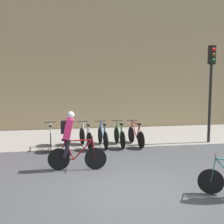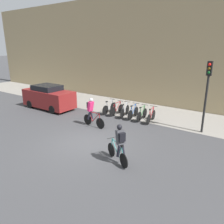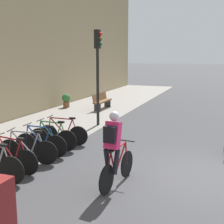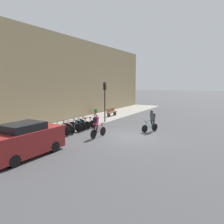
# 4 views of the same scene
# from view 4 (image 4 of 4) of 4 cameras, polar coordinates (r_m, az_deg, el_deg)

# --- Properties ---
(ground) EXTENTS (200.00, 200.00, 0.00)m
(ground) POSITION_cam_4_polar(r_m,az_deg,el_deg) (16.30, 4.76, -6.44)
(ground) COLOR #3D3D3F
(kerb_strip) EXTENTS (44.00, 4.50, 0.01)m
(kerb_strip) POSITION_cam_4_polar(r_m,az_deg,el_deg) (19.98, -13.19, -3.97)
(kerb_strip) COLOR gray
(kerb_strip) RESTS_ON ground
(building_facade) EXTENTS (44.00, 0.60, 8.87)m
(building_facade) POSITION_cam_4_polar(r_m,az_deg,el_deg) (21.40, -18.67, 8.54)
(building_facade) COLOR tan
(building_facade) RESTS_ON ground
(cyclist_pink) EXTENTS (1.75, 0.49, 1.77)m
(cyclist_pink) POSITION_cam_4_polar(r_m,az_deg,el_deg) (15.84, -4.02, -3.35)
(cyclist_pink) COLOR black
(cyclist_pink) RESTS_ON ground
(cyclist_grey) EXTENTS (1.54, 0.84, 1.75)m
(cyclist_grey) POSITION_cam_4_polar(r_m,az_deg,el_deg) (18.07, 10.33, -2.08)
(cyclist_grey) COLOR black
(cyclist_grey) RESTS_ON ground
(parked_bike_0) EXTENTS (0.46, 1.70, 0.98)m
(parked_bike_0) POSITION_cam_4_polar(r_m,az_deg,el_deg) (17.11, -13.09, -4.54)
(parked_bike_0) COLOR black
(parked_bike_0) RESTS_ON ground
(parked_bike_1) EXTENTS (0.46, 1.65, 0.96)m
(parked_bike_1) POSITION_cam_4_polar(r_m,az_deg,el_deg) (17.60, -11.62, -4.19)
(parked_bike_1) COLOR black
(parked_bike_1) RESTS_ON ground
(parked_bike_2) EXTENTS (0.51, 1.70, 0.97)m
(parked_bike_2) POSITION_cam_4_polar(r_m,az_deg,el_deg) (18.10, -10.22, -3.80)
(parked_bike_2) COLOR black
(parked_bike_2) RESTS_ON ground
(parked_bike_3) EXTENTS (0.46, 1.66, 0.97)m
(parked_bike_3) POSITION_cam_4_polar(r_m,az_deg,el_deg) (18.61, -8.92, -3.46)
(parked_bike_3) COLOR black
(parked_bike_3) RESTS_ON ground
(parked_bike_4) EXTENTS (0.46, 1.64, 0.97)m
(parked_bike_4) POSITION_cam_4_polar(r_m,az_deg,el_deg) (19.14, -7.68, -3.12)
(parked_bike_4) COLOR black
(parked_bike_4) RESTS_ON ground
(parked_bike_5) EXTENTS (0.46, 1.71, 0.96)m
(parked_bike_5) POSITION_cam_4_polar(r_m,az_deg,el_deg) (19.67, -6.50, -2.83)
(parked_bike_5) COLOR black
(parked_bike_5) RESTS_ON ground
(traffic_light_pole) EXTENTS (0.26, 0.30, 4.00)m
(traffic_light_pole) POSITION_cam_4_polar(r_m,az_deg,el_deg) (22.03, -1.87, 4.51)
(traffic_light_pole) COLOR black
(traffic_light_pole) RESTS_ON ground
(bench) EXTENTS (1.86, 0.44, 0.89)m
(bench) POSITION_cam_4_polar(r_m,az_deg,el_deg) (26.14, -0.16, 0.01)
(bench) COLOR brown
(bench) RESTS_ON ground
(parked_car) EXTENTS (4.30, 1.84, 1.85)m
(parked_car) POSITION_cam_4_polar(r_m,az_deg,el_deg) (12.71, -21.74, -6.88)
(parked_car) COLOR maroon
(parked_car) RESTS_ON ground
(potted_plant) EXTENTS (0.48, 0.48, 0.78)m
(potted_plant) POSITION_cam_4_polar(r_m,az_deg,el_deg) (27.13, -4.26, 0.19)
(potted_plant) COLOR brown
(potted_plant) RESTS_ON ground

